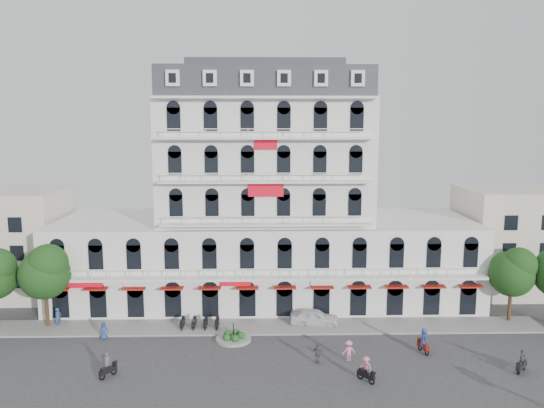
% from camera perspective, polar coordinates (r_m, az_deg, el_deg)
% --- Properties ---
extents(ground, '(120.00, 120.00, 0.00)m').
position_cam_1_polar(ground, '(44.06, -0.48, -17.51)').
color(ground, '#38383A').
rests_on(ground, ground).
extents(sidewalk, '(53.00, 4.00, 0.16)m').
position_cam_1_polar(sidewalk, '(52.25, -0.62, -13.05)').
color(sidewalk, gray).
rests_on(sidewalk, ground).
extents(main_building, '(45.00, 15.00, 25.80)m').
position_cam_1_polar(main_building, '(58.28, -0.73, -0.65)').
color(main_building, silver).
rests_on(main_building, ground).
extents(flank_building_west, '(14.00, 10.00, 12.00)m').
position_cam_1_polar(flank_building_west, '(67.77, -27.07, -3.69)').
color(flank_building_west, beige).
rests_on(flank_building_west, ground).
extents(flank_building_east, '(14.00, 10.00, 12.00)m').
position_cam_1_polar(flank_building_east, '(68.21, 25.40, -3.50)').
color(flank_building_east, beige).
rests_on(flank_building_east, ground).
extents(traffic_island, '(3.20, 3.20, 1.60)m').
position_cam_1_polar(traffic_island, '(49.47, -4.16, -14.15)').
color(traffic_island, gray).
rests_on(traffic_island, ground).
extents(parked_scooter_row, '(4.40, 1.80, 1.10)m').
position_cam_1_polar(parked_scooter_row, '(52.42, -7.76, -13.15)').
color(parked_scooter_row, black).
rests_on(parked_scooter_row, ground).
extents(tree_west_inner, '(4.76, 4.76, 8.25)m').
position_cam_1_polar(tree_west_inner, '(54.84, -23.24, -6.55)').
color(tree_west_inner, '#382314').
rests_on(tree_west_inner, ground).
extents(tree_east_inner, '(4.40, 4.37, 7.57)m').
position_cam_1_polar(tree_east_inner, '(57.05, 24.47, -6.54)').
color(tree_east_inner, '#382314').
rests_on(tree_east_inner, ground).
extents(parked_car, '(4.91, 2.44, 1.61)m').
position_cam_1_polar(parked_car, '(52.70, 4.60, -12.04)').
color(parked_car, white).
rests_on(parked_car, ground).
extents(rider_west, '(1.18, 1.43, 2.00)m').
position_cam_1_polar(rider_west, '(44.58, -17.24, -16.35)').
color(rider_west, black).
rests_on(rider_west, ground).
extents(rider_east, '(0.74, 1.68, 2.19)m').
position_cam_1_polar(rider_east, '(48.40, 16.00, -13.94)').
color(rider_east, maroon).
rests_on(rider_east, ground).
extents(rider_northeast, '(1.32, 1.29, 1.94)m').
position_cam_1_polar(rider_northeast, '(47.67, 25.28, -15.06)').
color(rider_northeast, black).
rests_on(rider_northeast, ground).
extents(rider_center, '(1.23, 1.38, 2.03)m').
position_cam_1_polar(rider_center, '(42.61, 10.08, -17.03)').
color(rider_center, black).
rests_on(rider_center, ground).
extents(pedestrian_left, '(0.95, 0.81, 1.64)m').
position_cam_1_polar(pedestrian_left, '(51.72, -17.66, -12.83)').
color(pedestrian_left, navy).
rests_on(pedestrian_left, ground).
extents(pedestrian_mid, '(1.10, 0.86, 1.75)m').
position_cam_1_polar(pedestrian_mid, '(45.02, 5.00, -15.71)').
color(pedestrian_mid, '#55545B').
rests_on(pedestrian_mid, ground).
extents(pedestrian_right, '(1.25, 0.90, 1.75)m').
position_cam_1_polar(pedestrian_right, '(45.74, 8.24, -15.35)').
color(pedestrian_right, pink).
rests_on(pedestrian_right, ground).
extents(pedestrian_far, '(0.70, 0.83, 1.92)m').
position_cam_1_polar(pedestrian_far, '(55.90, -22.02, -11.26)').
color(pedestrian_far, navy).
rests_on(pedestrian_far, ground).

